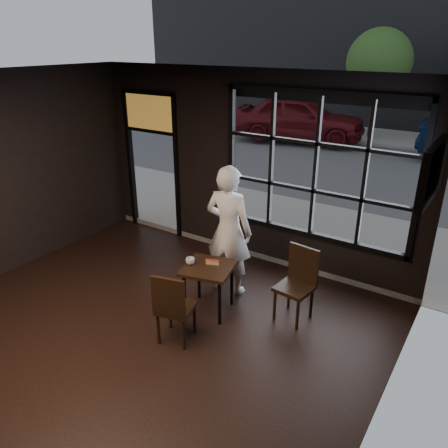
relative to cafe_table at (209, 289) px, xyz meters
The scene contains 15 objects.
floor 1.80m from the cafe_table, 105.63° to the right, with size 6.00×7.00×0.02m, color black.
ceiling 3.35m from the cafe_table, 105.63° to the right, with size 6.00×7.00×0.02m, color black.
wall_right 3.29m from the cafe_table, 33.89° to the right, with size 0.04×7.00×3.20m, color black.
window_frame 2.42m from the cafe_table, 68.09° to the left, with size 3.06×0.12×2.28m, color black.
stained_transom 3.72m from the cafe_table, 144.99° to the left, with size 1.20×0.06×0.70m, color orange.
street_asphalt 22.31m from the cafe_table, 91.22° to the left, with size 60.00×41.00×0.04m, color #545456.
cafe_table is the anchor object (origin of this frame).
chair_near 0.76m from the cafe_table, 88.31° to the right, with size 0.43×0.43×1.00m, color black.
chair_window 1.19m from the cafe_table, 24.13° to the left, with size 0.45×0.45×1.04m, color black.
man 0.90m from the cafe_table, 96.91° to the left, with size 0.73×0.48×1.99m, color white.
hotdog 0.39m from the cafe_table, 86.13° to the left, with size 0.20×0.08×0.06m, color tan, non-canonical shape.
cup 0.48m from the cafe_table, 162.33° to the right, with size 0.12×0.12×0.10m, color silver.
tv 3.21m from the cafe_table, 18.63° to the left, with size 0.13×1.12×0.66m, color black.
maroon_car 11.41m from the cafe_table, 108.26° to the left, with size 1.90×4.72×1.61m, color #560F14.
tree_left 13.20m from the cafe_table, 96.63° to the left, with size 2.34×2.34×3.99m.
Camera 1 is at (3.57, -2.60, 3.60)m, focal length 35.00 mm.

